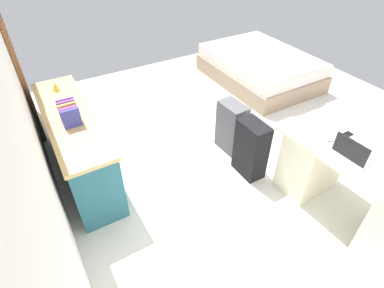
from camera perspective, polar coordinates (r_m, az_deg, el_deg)
The scene contains 13 objects.
ground_plane at distance 4.01m, azimuth 9.84°, elevation -0.68°, with size 5.88×5.88×0.00m, color silver.
wall_back at distance 2.59m, azimuth -29.82°, elevation 5.56°, with size 4.88×0.10×2.62m, color silver.
door_wooden at distance 4.44m, azimuth -30.20°, elevation 14.02°, with size 0.88×0.05×2.04m, color brown.
desk at distance 3.29m, azimuth 27.83°, elevation -7.04°, with size 1.47×0.72×0.75m.
credenza at distance 3.60m, azimuth -20.51°, elevation -0.14°, with size 1.80×0.48×0.79m.
bed at distance 5.55m, azimuth 12.55°, elevation 13.72°, with size 1.90×1.40×0.58m.
suitcase_black at distance 3.46m, azimuth 10.88°, elevation -0.93°, with size 0.36×0.22×0.68m, color black.
suitcase_spare_grey at distance 3.79m, azimuth 7.32°, elevation 3.11°, with size 0.36×0.22×0.65m, color #4C4C51.
laptop at distance 2.99m, azimuth 27.73°, elevation -1.41°, with size 0.32×0.23×0.21m.
computer_mouse at distance 3.13m, azimuth 24.23°, elevation 0.93°, with size 0.06×0.10×0.03m, color white.
cell_phone_by_mouse at distance 3.26m, azimuth 26.72°, elevation 1.54°, with size 0.07×0.14×0.01m, color black.
book_row at distance 3.19m, azimuth -21.82°, elevation 5.25°, with size 0.19×0.17×0.23m.
figurine_small at distance 3.86m, azimuth -24.06°, elevation 9.72°, with size 0.08×0.08×0.11m, color gold.
Camera 1 is at (-2.29, 2.13, 2.52)m, focal length 28.71 mm.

